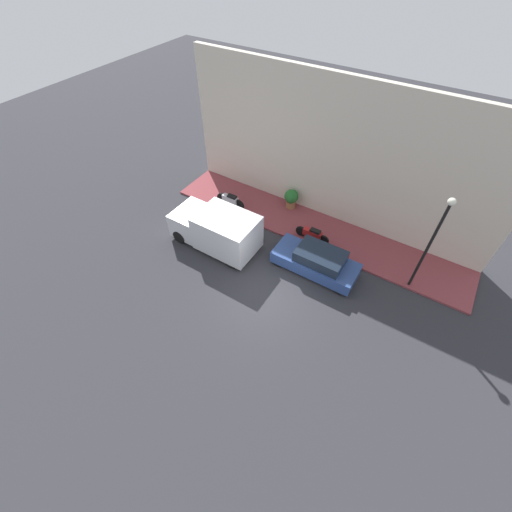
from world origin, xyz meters
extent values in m
plane|color=#2D2D33|center=(0.00, 0.00, 0.00)|extent=(60.00, 60.00, 0.00)
cube|color=brown|center=(5.14, 0.00, 0.05)|extent=(2.79, 16.45, 0.11)
cube|color=beige|center=(6.68, 0.00, 3.73)|extent=(0.30, 16.45, 7.46)
cube|color=#2D4784|center=(2.55, -1.34, 0.47)|extent=(1.66, 4.06, 0.61)
cube|color=#192333|center=(2.55, -1.54, 1.04)|extent=(1.46, 2.23, 0.54)
cylinder|color=black|center=(1.84, 0.25, 0.29)|extent=(0.20, 0.58, 0.58)
cylinder|color=black|center=(3.26, 0.25, 0.29)|extent=(0.20, 0.58, 0.58)
cylinder|color=black|center=(1.84, -2.93, 0.29)|extent=(0.20, 0.58, 0.58)
cylinder|color=black|center=(3.26, -2.93, 0.29)|extent=(0.20, 0.58, 0.58)
cube|color=silver|center=(1.46, 2.99, 1.13)|extent=(2.09, 2.92, 1.86)
cube|color=silver|center=(1.46, 5.23, 0.86)|extent=(1.98, 1.57, 1.30)
cube|color=#192333|center=(1.46, 5.47, 1.22)|extent=(1.77, 0.87, 0.52)
cylinder|color=black|center=(0.54, 5.40, 0.37)|extent=(0.22, 0.74, 0.74)
cylinder|color=black|center=(2.37, 5.40, 0.37)|extent=(0.22, 0.74, 0.74)
cylinder|color=black|center=(0.54, 2.14, 0.37)|extent=(0.22, 0.74, 0.74)
cylinder|color=black|center=(2.37, 2.14, 0.37)|extent=(0.22, 0.74, 0.74)
cube|color=#B21E1E|center=(4.26, -0.36, 0.54)|extent=(0.30, 0.99, 0.37)
cube|color=black|center=(4.26, -0.49, 0.78)|extent=(0.27, 0.54, 0.12)
cylinder|color=black|center=(4.26, 0.29, 0.39)|extent=(0.10, 0.56, 0.56)
cylinder|color=black|center=(4.26, -1.00, 0.39)|extent=(0.10, 0.56, 0.56)
cube|color=#B7B7BF|center=(4.27, 4.82, 0.59)|extent=(0.30, 0.96, 0.40)
cube|color=black|center=(4.27, 4.69, 0.85)|extent=(0.27, 0.53, 0.12)
cylinder|color=black|center=(4.27, 5.40, 0.44)|extent=(0.10, 0.66, 0.66)
cylinder|color=black|center=(4.27, 4.25, 0.44)|extent=(0.10, 0.66, 0.66)
cylinder|color=black|center=(3.99, -5.49, 2.45)|extent=(0.12, 0.12, 4.69)
sphere|color=silver|center=(3.99, -5.49, 4.89)|extent=(0.30, 0.30, 0.30)
cylinder|color=brown|center=(6.06, 1.87, 0.32)|extent=(0.55, 0.55, 0.43)
sphere|color=#236628|center=(6.06, 1.87, 0.86)|extent=(0.79, 0.79, 0.79)
camera|label=1|loc=(-8.18, -4.79, 12.58)|focal=24.00mm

